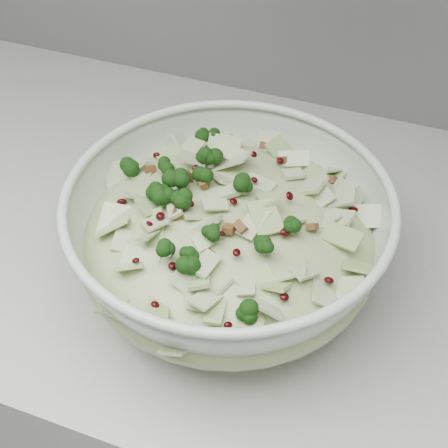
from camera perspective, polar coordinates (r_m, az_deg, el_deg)
name	(u,v)px	position (r m, az deg, el deg)	size (l,w,h in m)	color
mixing_bowl	(228,239)	(0.63, 0.41, -1.41)	(0.42, 0.42, 0.13)	silver
salad	(229,225)	(0.61, 0.42, -0.07)	(0.31, 0.31, 0.13)	#9DAB75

